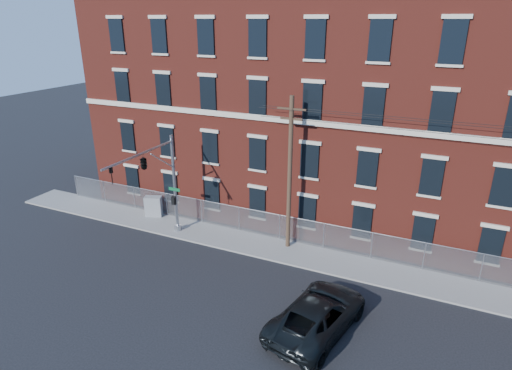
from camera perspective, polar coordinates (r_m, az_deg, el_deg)
The scene contains 8 objects.
ground at distance 25.58m, azimuth -4.67°, elevation -12.93°, with size 140.00×140.00×0.00m, color black.
sidewalk at distance 27.40m, azimuth 24.17°, elevation -12.28°, with size 65.00×3.00×0.12m, color gray.
mill_building at distance 32.89m, azimuth 26.78°, elevation 8.14°, with size 55.30×14.32×16.30m.
chain_link_fence at distance 28.03m, azimuth 24.56°, elevation -9.18°, with size 59.06×0.06×1.85m.
traffic_signal_mast at distance 27.87m, azimuth -13.67°, elevation 1.89°, with size 0.90×6.75×7.00m.
utility_pole_near at distance 26.98m, azimuth 4.50°, elevation 1.69°, with size 1.80×0.28×10.00m.
pickup_truck at distance 22.08m, azimuth 8.18°, elevation -16.57°, with size 2.93×6.35×1.77m, color black.
utility_cabinet at distance 33.84m, azimuth -13.43°, elevation -2.76°, with size 1.26×0.63×1.58m, color gray.
Camera 1 is at (10.60, -18.34, 14.34)m, focal length 30.19 mm.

